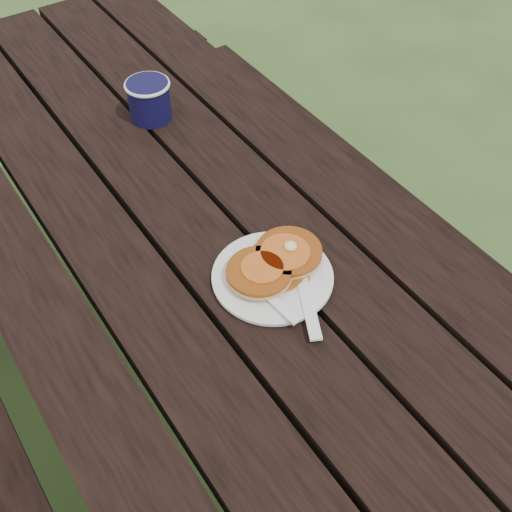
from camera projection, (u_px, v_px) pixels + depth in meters
ground at (198, 402)px, 1.78m from camera, size 60.00×60.00×0.00m
picnic_table at (187, 323)px, 1.51m from camera, size 1.36×1.80×0.75m
plate at (273, 277)px, 1.10m from camera, size 0.22×0.22×0.01m
pancake_stack at (275, 262)px, 1.10m from camera, size 0.18×0.12×0.04m
knife at (306, 296)px, 1.06m from camera, size 0.10×0.17×0.00m
fork at (275, 301)px, 1.05m from camera, size 0.04×0.16×0.01m
coffee_cup at (149, 98)px, 1.38m from camera, size 0.10×0.10×0.09m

